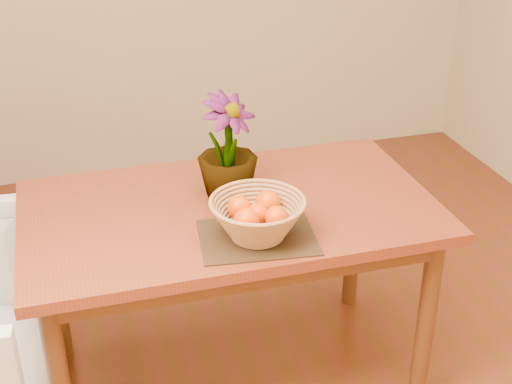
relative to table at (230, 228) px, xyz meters
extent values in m
cube|color=maroon|center=(0.00, 0.00, 0.07)|extent=(1.40, 0.80, 0.04)
cube|color=#4F2A12|center=(0.00, 0.00, 0.01)|extent=(1.28, 0.68, 0.08)
cylinder|color=#4F2A12|center=(0.62, -0.32, -0.31)|extent=(0.06, 0.06, 0.71)
cylinder|color=#4F2A12|center=(-0.62, 0.32, -0.31)|extent=(0.06, 0.06, 0.71)
cylinder|color=#4F2A12|center=(0.62, 0.32, -0.31)|extent=(0.06, 0.06, 0.71)
cube|color=#332112|center=(0.03, -0.23, 0.09)|extent=(0.39, 0.31, 0.01)
cylinder|color=#AC7047|center=(0.03, -0.23, 0.10)|extent=(0.15, 0.15, 0.01)
sphere|color=#DD3F03|center=(0.03, -0.23, 0.18)|extent=(0.07, 0.07, 0.07)
sphere|color=#DD3F03|center=(0.08, -0.19, 0.18)|extent=(0.08, 0.08, 0.08)
sphere|color=#DD3F03|center=(-0.01, -0.18, 0.18)|extent=(0.07, 0.07, 0.07)
sphere|color=#DD3F03|center=(-0.02, -0.28, 0.18)|extent=(0.08, 0.08, 0.08)
sphere|color=#DD3F03|center=(0.08, -0.28, 0.18)|extent=(0.07, 0.07, 0.07)
imported|color=#1B4513|center=(0.01, 0.07, 0.27)|extent=(0.29, 0.29, 0.37)
camera|label=1|loc=(-0.50, -2.07, 1.25)|focal=50.00mm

